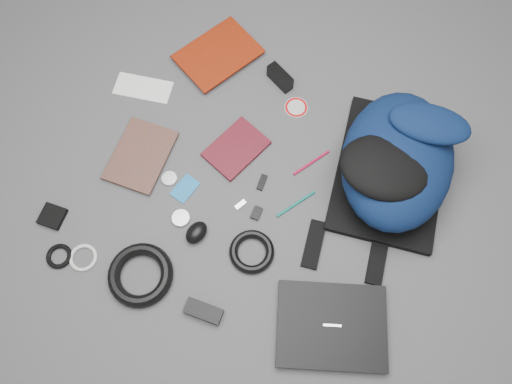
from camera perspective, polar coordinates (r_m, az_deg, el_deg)
The scene contains 24 objects.
ground at distance 1.61m, azimuth 0.00°, elevation -0.26°, with size 4.00×4.00×0.00m, color #4F4F51.
backpack at distance 1.60m, azimuth 15.84°, elevation 3.56°, with size 0.36×0.53×0.22m, color #081533, non-canonical shape.
laptop at distance 1.51m, azimuth 8.63°, elevation -14.90°, with size 0.32×0.25×0.03m, color black.
textbook_red at distance 1.91m, azimuth -6.36°, elevation 17.25°, with size 0.20×0.28×0.03m, color maroon.
comic_book at distance 1.73m, azimuth -15.62°, elevation 4.93°, with size 0.18×0.24×0.02m, color #AA4F0C.
envelope at distance 1.83m, azimuth -12.78°, elevation 11.53°, with size 0.20×0.09×0.00m, color white.
dvd_case at distance 1.67m, azimuth -2.28°, elevation 4.99°, with size 0.14×0.20×0.02m, color #450D15.
compact_camera at distance 1.78m, azimuth 2.77°, elevation 12.94°, with size 0.10×0.04×0.06m, color black.
sticker_disc at distance 1.75m, azimuth 4.62°, elevation 9.61°, with size 0.08×0.08×0.00m, color silver.
pen_teal at distance 1.60m, azimuth 4.54°, elevation -1.39°, with size 0.01×0.01×0.15m, color #0B6B5D.
pen_red at distance 1.66m, azimuth 6.33°, elevation 3.34°, with size 0.01×0.01×0.15m, color #B30D32.
id_badge at distance 1.63m, azimuth -8.12°, elevation 0.39°, with size 0.06×0.09×0.00m, color #1872B8.
usb_black at distance 1.62m, azimuth 0.68°, elevation 1.12°, with size 0.02×0.05×0.01m, color black.
usb_silver at distance 1.59m, azimuth -1.79°, elevation -1.46°, with size 0.02×0.04×0.01m, color silver.
key_fob at distance 1.58m, azimuth 0.05°, elevation -2.42°, with size 0.03×0.04×0.01m, color black.
mouse at distance 1.56m, azimuth -6.82°, elevation -4.62°, with size 0.06×0.08×0.04m, color black.
headphone_left at distance 1.59m, azimuth -8.58°, elevation -2.98°, with size 0.06×0.06×0.01m, color #B2B2B4.
headphone_right at distance 1.65m, azimuth -9.87°, elevation 1.51°, with size 0.05×0.05×0.01m, color silver.
cable_coil at distance 1.54m, azimuth -0.49°, elevation -6.83°, with size 0.14×0.14×0.03m, color black.
power_brick at distance 1.51m, azimuth -6.01°, elevation -13.40°, with size 0.11×0.05×0.03m, color black.
power_cord_coil at distance 1.56m, azimuth -13.06°, elevation -9.21°, with size 0.20×0.20×0.04m, color black.
pouch at distance 1.70m, azimuth -22.25°, elevation -2.58°, with size 0.07×0.07×0.02m, color black.
earbud_coil at distance 1.66m, azimuth -21.59°, elevation -6.84°, with size 0.08×0.08×0.01m, color black.
white_cable_coil at distance 1.63m, azimuth -19.15°, elevation -7.10°, with size 0.09×0.09×0.01m, color white.
Camera 1 is at (0.29, -0.49, 1.51)m, focal length 35.00 mm.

